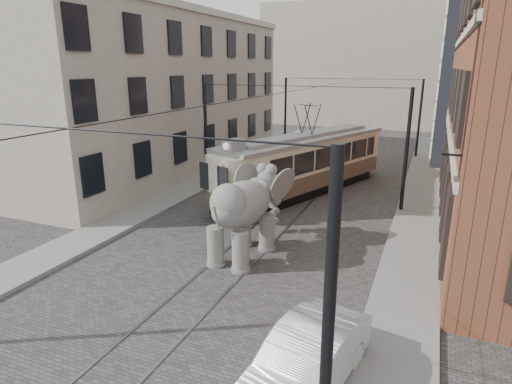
% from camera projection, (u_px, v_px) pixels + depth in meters
% --- Properties ---
extents(ground, '(120.00, 120.00, 0.00)m').
position_uv_depth(ground, '(257.00, 240.00, 17.75)').
color(ground, '#474442').
extents(tram_rails, '(1.54, 80.00, 0.02)m').
position_uv_depth(tram_rails, '(257.00, 240.00, 17.75)').
color(tram_rails, slate).
rests_on(tram_rails, ground).
extents(sidewalk_right, '(2.00, 60.00, 0.15)m').
position_uv_depth(sidewalk_right, '(410.00, 263.00, 15.53)').
color(sidewalk_right, slate).
rests_on(sidewalk_right, ground).
extents(sidewalk_left, '(2.00, 60.00, 0.15)m').
position_uv_depth(sidewalk_left, '(129.00, 218.00, 20.11)').
color(sidewalk_left, slate).
rests_on(sidewalk_left, ground).
extents(stucco_building, '(7.00, 24.00, 10.00)m').
position_uv_depth(stucco_building, '(164.00, 95.00, 29.24)').
color(stucco_building, gray).
rests_on(stucco_building, ground).
extents(distant_block, '(28.00, 10.00, 14.00)m').
position_uv_depth(distant_block, '(384.00, 65.00, 51.23)').
color(distant_block, gray).
rests_on(distant_block, ground).
extents(catenary, '(11.00, 30.20, 6.00)m').
position_uv_depth(catenary, '(291.00, 148.00, 21.41)').
color(catenary, black).
rests_on(catenary, ground).
extents(tram, '(6.87, 12.55, 4.94)m').
position_uv_depth(tram, '(306.00, 150.00, 23.70)').
color(tram, beige).
rests_on(tram, ground).
extents(elephant, '(3.38, 5.52, 3.23)m').
position_uv_depth(elephant, '(242.00, 216.00, 15.72)').
color(elephant, '#62605B').
rests_on(elephant, ground).
extents(parked_car, '(2.31, 4.57, 1.44)m').
position_uv_depth(parked_car, '(305.00, 363.00, 9.32)').
color(parked_car, silver).
rests_on(parked_car, ground).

